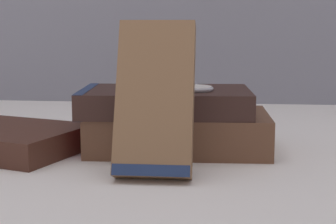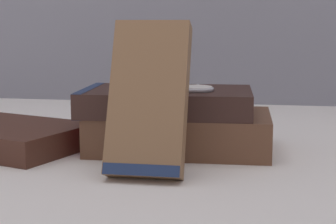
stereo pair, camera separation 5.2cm
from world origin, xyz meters
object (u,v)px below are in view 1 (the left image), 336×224
Objects in this scene: reading_glasses at (142,129)px; book_flat_bottom at (175,131)px; book_flat_top at (161,101)px; book_leaning_front at (155,103)px; pocket_watch at (195,88)px.

book_flat_bottom is at bearing -69.80° from reading_glasses.
book_leaning_front is at bearing -90.75° from book_flat_top.
book_flat_bottom is 0.14m from reading_glasses.
reading_glasses is at bearing 121.61° from pocket_watch.
book_leaning_front is 0.11m from pocket_watch.
book_leaning_front is 0.27m from reading_glasses.
book_flat_top is at bearing -77.35° from reading_glasses.
pocket_watch is 0.19m from reading_glasses.
book_leaning_front is at bearing -84.48° from reading_glasses.
pocket_watch reaches higher than reading_glasses.
reading_glasses is (-0.06, 0.13, -0.02)m from book_flat_bottom.
book_flat_bottom is 2.22× the size of reading_glasses.
pocket_watch is (0.04, -0.01, 0.02)m from book_flat_top.
pocket_watch is at bearing -64.31° from reading_glasses.
book_leaning_front reaches higher than book_flat_bottom.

